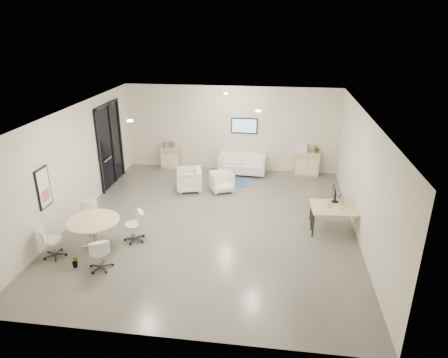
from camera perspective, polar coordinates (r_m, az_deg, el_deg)
room_shell at (r=10.89m, az=-1.83°, el=1.15°), size 9.60×10.60×4.80m
glass_door at (r=14.33m, az=-15.96°, el=5.05°), size 0.09×1.90×2.85m
artwork at (r=10.91m, az=-24.37°, el=-1.17°), size 0.05×0.54×1.04m
wall_tv at (r=15.01m, az=2.91°, el=7.61°), size 0.98×0.06×0.58m
ceiling_spots at (r=11.27m, az=-2.23°, el=10.24°), size 3.14×4.14×0.03m
sideboard_left at (r=15.71m, az=-7.62°, el=3.01°), size 0.74×0.38×0.83m
sideboard_right at (r=15.19m, az=11.71°, el=2.21°), size 0.90×0.44×0.90m
books at (r=15.57m, az=-7.85°, el=4.85°), size 0.43×0.14×0.22m
printer at (r=14.99m, az=11.02°, el=4.40°), size 0.48×0.41×0.31m
loveseat at (r=15.05m, az=2.67°, el=2.07°), size 1.76×0.94×0.64m
blue_rug at (r=14.38m, az=0.86°, el=-0.36°), size 1.38×0.96×0.01m
armchair_left at (r=13.57m, az=-5.03°, el=0.05°), size 0.94×0.98×0.84m
armchair_right at (r=13.47m, az=-0.29°, el=-0.28°), size 0.92×0.90×0.74m
desk_rear at (r=11.50m, az=15.58°, el=-3.80°), size 1.38×0.75×0.70m
desk_front at (r=11.18m, az=15.82°, el=-4.58°), size 1.40×0.80×0.70m
monitor at (r=11.50m, az=15.45°, el=-2.09°), size 0.20×0.50×0.44m
round_table at (r=10.55m, az=-18.18°, el=-6.02°), size 1.31×1.31×0.80m
meeting_chairs at (r=10.69m, az=-17.98°, el=-7.47°), size 2.48×2.48×0.82m
plant_cabinet at (r=15.01m, az=13.14°, el=4.18°), size 0.35×0.38×0.24m
plant_floor at (r=10.24m, az=-20.41°, el=-11.42°), size 0.21×0.33×0.14m
cup at (r=11.22m, az=14.74°, el=-3.64°), size 0.12×0.09×0.11m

